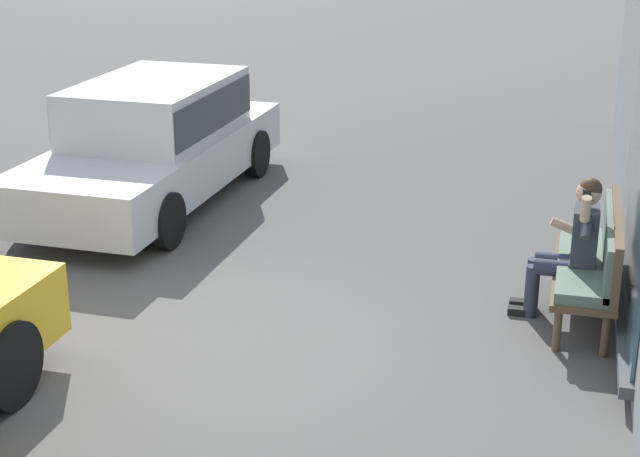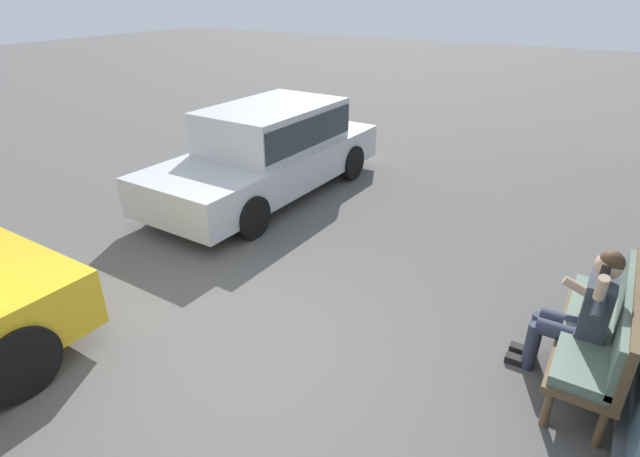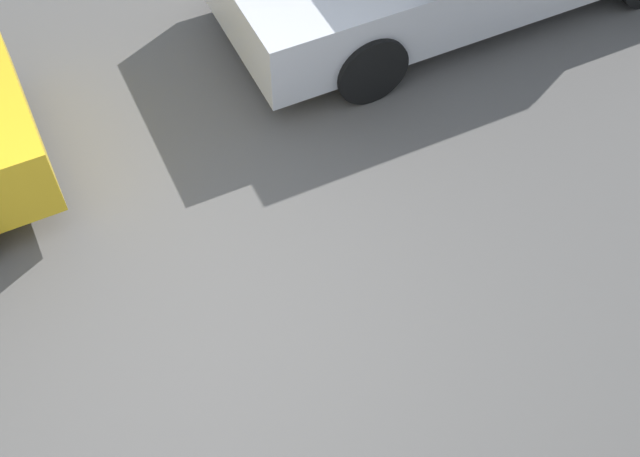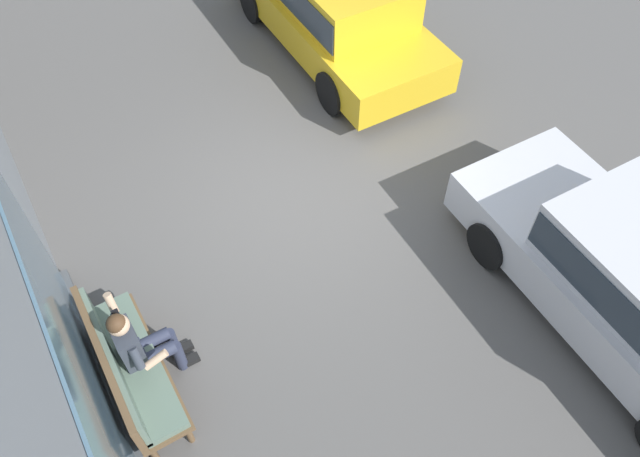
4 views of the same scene
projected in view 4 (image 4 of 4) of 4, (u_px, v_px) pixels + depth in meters
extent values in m
plane|color=#565451|center=(297.00, 197.00, 8.64)|extent=(60.00, 60.00, 0.00)
cube|color=slate|center=(72.00, 339.00, 5.69)|extent=(3.40, 0.03, 2.50)
cube|color=#494C4F|center=(112.00, 393.00, 6.70)|extent=(3.60, 0.12, 0.10)
cylinder|color=brown|center=(100.00, 327.00, 7.18)|extent=(0.07, 0.07, 0.38)
cylinder|color=brown|center=(153.00, 453.00, 6.30)|extent=(0.07, 0.07, 0.38)
cylinder|color=brown|center=(132.00, 312.00, 7.30)|extent=(0.07, 0.07, 0.38)
cylinder|color=brown|center=(189.00, 433.00, 6.42)|extent=(0.07, 0.07, 0.38)
cube|color=brown|center=(137.00, 369.00, 6.63)|extent=(1.83, 0.55, 0.06)
cube|color=slate|center=(136.00, 365.00, 6.56)|extent=(1.77, 0.49, 0.10)
cube|color=brown|center=(108.00, 367.00, 6.31)|extent=(1.83, 0.07, 0.55)
cube|color=slate|center=(114.00, 364.00, 6.33)|extent=(1.77, 0.06, 0.47)
cylinder|color=#2D3347|center=(151.00, 342.00, 6.73)|extent=(0.15, 0.42, 0.15)
cylinder|color=#2D3347|center=(173.00, 343.00, 6.99)|extent=(0.12, 0.12, 0.49)
cube|color=black|center=(183.00, 349.00, 7.18)|extent=(0.10, 0.24, 0.07)
cylinder|color=#2D3347|center=(157.00, 355.00, 6.64)|extent=(0.15, 0.42, 0.15)
cylinder|color=#2D3347|center=(179.00, 356.00, 6.90)|extent=(0.12, 0.12, 0.49)
cube|color=black|center=(189.00, 361.00, 7.09)|extent=(0.10, 0.24, 0.07)
cube|color=#2D3347|center=(135.00, 357.00, 6.62)|extent=(0.34, 0.24, 0.14)
cube|color=#333842|center=(129.00, 345.00, 6.40)|extent=(0.38, 0.22, 0.56)
sphere|color=tan|center=(118.00, 325.00, 6.07)|extent=(0.22, 0.22, 0.22)
sphere|color=#4C331E|center=(116.00, 324.00, 6.04)|extent=(0.20, 0.20, 0.20)
cylinder|color=#333842|center=(136.00, 358.00, 6.19)|extent=(0.20, 0.10, 0.28)
cylinder|color=tan|center=(156.00, 360.00, 6.31)|extent=(0.08, 0.27, 0.17)
cylinder|color=#333842|center=(116.00, 319.00, 6.38)|extent=(0.25, 0.10, 0.22)
cylinder|color=tan|center=(111.00, 303.00, 6.28)|extent=(0.16, 0.08, 0.25)
cube|color=black|center=(116.00, 314.00, 6.16)|extent=(0.02, 0.07, 0.15)
cube|color=silver|center=(629.00, 293.00, 7.07)|extent=(4.61, 1.84, 0.58)
cylinder|color=black|center=(488.00, 245.00, 7.75)|extent=(0.63, 0.20, 0.63)
cylinder|color=black|center=(587.00, 196.00, 8.24)|extent=(0.63, 0.20, 0.63)
cube|color=gold|center=(334.00, 18.00, 10.30)|extent=(4.51, 1.86, 0.59)
cylinder|color=black|center=(252.00, 3.00, 10.95)|extent=(0.69, 0.19, 0.68)
cylinder|color=black|center=(331.00, 93.00, 9.47)|extent=(0.69, 0.19, 0.68)
cylinder|color=black|center=(423.00, 58.00, 9.98)|extent=(0.69, 0.19, 0.68)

